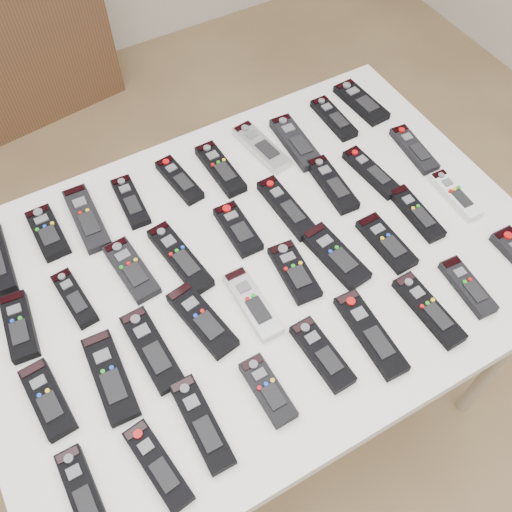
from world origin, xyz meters
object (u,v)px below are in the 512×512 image
remote_7 (296,142)px  remote_14 (238,229)px  remote_26 (386,243)px  remote_32 (268,390)px  remote_5 (220,169)px  remote_25 (335,256)px  remote_36 (468,287)px  remote_22 (202,320)px  remote_17 (371,172)px  remote_35 (429,310)px  remote_33 (322,354)px  remote_1 (48,233)px  remote_11 (75,298)px  remote_12 (131,270)px  remote_10 (19,326)px  remote_9 (361,102)px  remote_15 (286,208)px  remote_24 (294,272)px  remote_28 (455,195)px  remote_4 (179,180)px  remote_21 (152,349)px  remote_13 (180,258)px  remote_27 (416,213)px  remote_19 (48,399)px  remote_2 (87,218)px  remote_18 (414,149)px  remote_23 (253,303)px  remote_31 (202,423)px  remote_3 (130,202)px  remote_6 (261,147)px  remote_8 (334,118)px  remote_20 (110,377)px  remote_34 (370,334)px  remote_16 (332,184)px  remote_30 (158,465)px  remote_29 (83,492)px

remote_7 → remote_14: (-0.26, -0.17, -0.00)m
remote_26 → remote_32: (-0.41, -0.17, 0.00)m
remote_5 → remote_14: (-0.05, -0.18, -0.00)m
remote_25 → remote_36: size_ratio=1.19×
remote_22 → remote_17: bearing=7.0°
remote_5 → remote_35: bearing=-72.6°
remote_33 → remote_35: size_ratio=0.88×
remote_1 → remote_11: 0.19m
remote_12 → remote_10: bearing=178.7°
remote_9 → remote_15: bearing=-153.3°
remote_24 → remote_28: (0.45, -0.00, 0.00)m
remote_1 → remote_4: (0.33, -0.00, -0.00)m
remote_21 → remote_35: remote_35 is taller
remote_22 → remote_13: bearing=71.2°
remote_15 → remote_27: 0.30m
remote_19 → remote_36: 0.88m
remote_7 → remote_33: (-0.27, -0.53, 0.00)m
remote_2 → remote_11: size_ratio=1.34×
remote_5 → remote_18: size_ratio=1.08×
remote_27 → remote_12: bearing=166.0°
remote_23 → remote_32: bearing=-110.7°
remote_27 → remote_31: (-0.66, -0.20, 0.00)m
remote_3 → remote_28: (0.68, -0.37, 0.00)m
remote_7 → remote_32: 0.67m
remote_4 → remote_19: (-0.45, -0.38, 0.00)m
remote_15 → remote_17: (0.24, -0.01, -0.00)m
remote_6 → remote_4: bearing=172.0°
remote_11 → remote_32: bearing=-61.8°
remote_7 → remote_8: size_ratio=1.17×
remote_20 → remote_21: (0.09, 0.01, -0.00)m
remote_24 → remote_13: bearing=147.4°
remote_3 → remote_10: bearing=-145.5°
remote_28 → remote_1: bearing=159.8°
remote_2 → remote_34: 0.69m
remote_17 → remote_19: remote_19 is taller
remote_7 → remote_16: bearing=-86.5°
remote_8 → remote_15: remote_15 is taller
remote_27 → remote_30: bearing=-161.6°
remote_22 → remote_4: bearing=62.2°
remote_5 → remote_32: bearing=-110.0°
remote_22 → remote_34: size_ratio=0.89×
remote_32 → remote_10: bearing=134.4°
remote_11 → remote_18: 0.90m
remote_26 → remote_10: bearing=164.4°
remote_1 → remote_29: (-0.12, -0.57, -0.00)m
remote_20 → remote_34: bearing=-16.3°
remote_16 → remote_22: bearing=-154.3°
remote_19 → remote_21: size_ratio=0.83×
remote_26 → remote_2: bearing=143.4°
remote_36 → remote_13: bearing=147.7°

